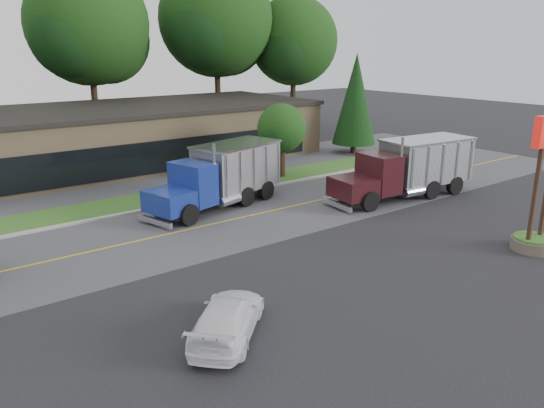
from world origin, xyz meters
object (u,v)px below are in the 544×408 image
(dump_truck_maroon, at_px, (410,167))
(bilo_sign, at_px, (539,206))
(dump_truck_blue, at_px, (222,174))
(rally_car, at_px, (227,318))

(dump_truck_maroon, bearing_deg, bilo_sign, 80.34)
(bilo_sign, bearing_deg, dump_truck_blue, 117.62)
(bilo_sign, relative_size, rally_car, 1.40)
(dump_truck_maroon, relative_size, rally_car, 2.27)
(dump_truck_blue, relative_size, rally_car, 2.08)
(dump_truck_blue, height_order, dump_truck_maroon, same)
(bilo_sign, xyz_separation_m, dump_truck_blue, (-7.36, 14.06, -0.22))
(bilo_sign, distance_m, rally_car, 14.91)
(dump_truck_maroon, bearing_deg, dump_truck_blue, -21.36)
(dump_truck_blue, relative_size, dump_truck_maroon, 0.92)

